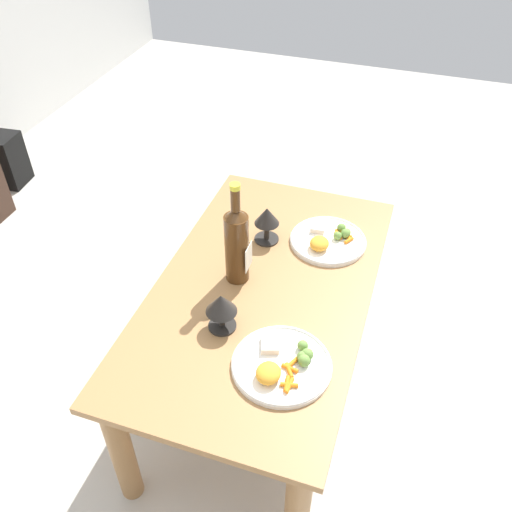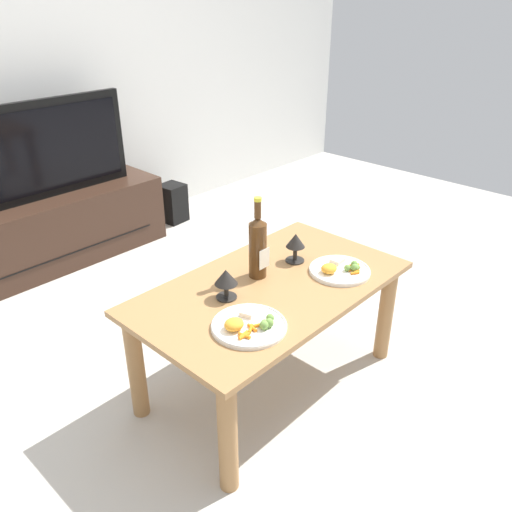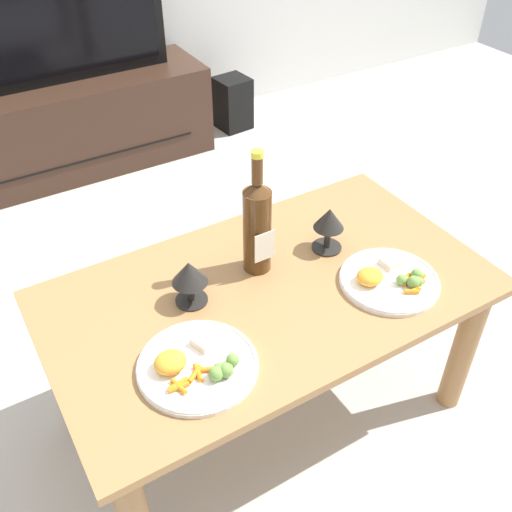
{
  "view_description": "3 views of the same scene",
  "coord_description": "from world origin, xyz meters",
  "views": [
    {
      "loc": [
        -1.19,
        -0.38,
        1.73
      ],
      "look_at": [
        0.04,
        0.04,
        0.6
      ],
      "focal_mm": 38.49,
      "sensor_mm": 36.0,
      "label": 1
    },
    {
      "loc": [
        -1.39,
        -1.22,
        1.61
      ],
      "look_at": [
        0.0,
        0.09,
        0.62
      ],
      "focal_mm": 36.36,
      "sensor_mm": 36.0,
      "label": 2
    },
    {
      "loc": [
        -0.62,
        -0.96,
        1.54
      ],
      "look_at": [
        -0.0,
        0.07,
        0.58
      ],
      "focal_mm": 40.86,
      "sensor_mm": 36.0,
      "label": 3
    }
  ],
  "objects": [
    {
      "name": "tv_stand",
      "position": [
        -0.02,
        1.8,
        0.23
      ],
      "size": [
        1.35,
        0.43,
        0.45
      ],
      "color": "#382319",
      "rests_on": "ground_plane"
    },
    {
      "name": "goblet_right",
      "position": [
        0.23,
        0.06,
        0.61
      ],
      "size": [
        0.09,
        0.09,
        0.13
      ],
      "color": "black",
      "rests_on": "dining_table"
    },
    {
      "name": "goblet_left",
      "position": [
        -0.2,
        0.06,
        0.6
      ],
      "size": [
        0.09,
        0.09,
        0.13
      ],
      "color": "black",
      "rests_on": "dining_table"
    },
    {
      "name": "ground_plane",
      "position": [
        0.0,
        0.0,
        0.0
      ],
      "size": [
        6.4,
        6.4,
        0.0
      ],
      "primitive_type": "plane",
      "color": "#B7B2A8"
    },
    {
      "name": "floor_speaker",
      "position": [
        0.87,
        1.78,
        0.15
      ],
      "size": [
        0.19,
        0.19,
        0.29
      ],
      "primitive_type": "cube",
      "rotation": [
        0.0,
        0.0,
        0.1
      ],
      "color": "black",
      "rests_on": "ground_plane"
    },
    {
      "name": "dining_table",
      "position": [
        0.0,
        0.0,
        0.42
      ],
      "size": [
        1.17,
        0.67,
        0.52
      ],
      "color": "#9E7042",
      "rests_on": "ground_plane"
    },
    {
      "name": "wine_bottle",
      "position": [
        0.02,
        0.09,
        0.66
      ],
      "size": [
        0.08,
        0.08,
        0.36
      ],
      "color": "#4C2D14",
      "rests_on": "dining_table"
    },
    {
      "name": "back_wall",
      "position": [
        0.0,
        2.12,
        1.3
      ],
      "size": [
        6.4,
        0.1,
        2.6
      ],
      "primitive_type": "cube",
      "color": "silver",
      "rests_on": "ground_plane"
    },
    {
      "name": "tv_screen",
      "position": [
        -0.02,
        1.8,
        0.74
      ],
      "size": [
        1.05,
        0.05,
        0.59
      ],
      "color": "black",
      "rests_on": "tv_stand"
    },
    {
      "name": "dinner_plate_right",
      "position": [
        0.28,
        -0.15,
        0.53
      ],
      "size": [
        0.26,
        0.26,
        0.05
      ],
      "color": "white",
      "rests_on": "dining_table"
    },
    {
      "name": "dinner_plate_left",
      "position": [
        -0.29,
        -0.15,
        0.53
      ],
      "size": [
        0.28,
        0.28,
        0.05
      ],
      "color": "white",
      "rests_on": "dining_table"
    }
  ]
}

